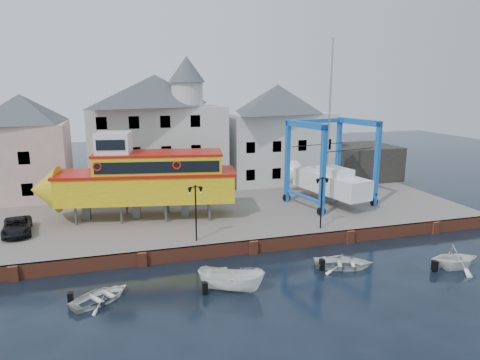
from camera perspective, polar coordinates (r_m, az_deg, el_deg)
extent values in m
plane|color=black|center=(32.03, 1.77, -9.77)|extent=(140.00, 140.00, 0.00)
cube|color=#635B56|center=(41.89, -2.84, -3.61)|extent=(44.00, 22.00, 1.00)
cube|color=brown|center=(31.95, 1.71, -8.87)|extent=(44.00, 0.25, 1.00)
cube|color=brown|center=(31.22, -27.98, -10.95)|extent=(0.60, 0.36, 1.00)
cube|color=brown|center=(30.48, -12.90, -10.29)|extent=(0.60, 0.36, 1.00)
cube|color=brown|center=(31.80, 1.81, -8.97)|extent=(0.60, 0.36, 1.00)
cube|color=brown|center=(34.95, 14.50, -7.36)|extent=(0.60, 0.36, 1.00)
cube|color=brown|center=(39.49, 24.62, -5.80)|extent=(0.60, 0.36, 1.00)
cube|color=tan|center=(47.60, -26.61, 2.28)|extent=(8.00, 7.00, 7.50)
pyramid|color=#3A4249|center=(47.07, -27.23, 8.45)|extent=(8.00, 7.00, 2.80)
cube|color=black|center=(44.57, -26.48, -1.16)|extent=(1.00, 0.08, 1.20)
cube|color=black|center=(44.02, -26.86, 2.64)|extent=(1.00, 0.08, 1.20)
cube|color=beige|center=(47.33, -10.93, 4.27)|extent=(14.00, 8.00, 9.00)
pyramid|color=#3A4249|center=(46.85, -11.25, 11.66)|extent=(14.00, 8.00, 3.20)
cube|color=black|center=(43.80, -17.46, -0.62)|extent=(1.00, 0.08, 1.20)
cube|color=black|center=(43.80, -13.54, -0.39)|extent=(1.00, 0.08, 1.20)
cube|color=black|center=(44.02, -9.64, -0.15)|extent=(1.00, 0.08, 1.20)
cube|color=black|center=(44.43, -5.80, 0.09)|extent=(1.00, 0.08, 1.20)
cube|color=black|center=(43.24, -17.72, 3.25)|extent=(1.00, 0.08, 1.20)
cube|color=black|center=(43.25, -13.74, 3.49)|extent=(1.00, 0.08, 1.20)
cube|color=black|center=(43.46, -9.79, 3.71)|extent=(1.00, 0.08, 1.20)
cube|color=black|center=(43.88, -5.89, 3.92)|extent=(1.00, 0.08, 1.20)
cube|color=black|center=(42.88, -17.99, 7.20)|extent=(1.00, 0.08, 1.20)
cube|color=black|center=(42.89, -13.95, 7.45)|extent=(1.00, 0.08, 1.20)
cube|color=black|center=(43.11, -9.94, 7.65)|extent=(1.00, 0.08, 1.20)
cube|color=black|center=(43.53, -5.98, 7.82)|extent=(1.00, 0.08, 1.20)
cylinder|color=beige|center=(44.85, -7.05, 11.26)|extent=(3.20, 3.20, 2.40)
cone|color=#3A4249|center=(44.86, -7.14, 14.45)|extent=(3.80, 3.80, 2.60)
cube|color=beige|center=(51.04, 4.92, 4.48)|extent=(12.00, 8.00, 8.00)
pyramid|color=#3A4249|center=(50.56, 5.04, 10.77)|extent=(12.00, 8.00, 3.20)
cube|color=black|center=(46.31, 1.41, 0.67)|extent=(1.00, 0.08, 1.20)
cube|color=black|center=(47.28, 4.88, 0.87)|extent=(1.00, 0.08, 1.20)
cube|color=black|center=(48.42, 8.20, 1.07)|extent=(1.00, 0.08, 1.20)
cube|color=black|center=(49.71, 11.36, 1.25)|extent=(1.00, 0.08, 1.20)
cube|color=black|center=(45.78, 1.43, 4.34)|extent=(1.00, 0.08, 1.20)
cube|color=black|center=(46.77, 4.95, 4.47)|extent=(1.00, 0.08, 1.20)
cube|color=black|center=(47.91, 8.31, 4.58)|extent=(1.00, 0.08, 1.20)
cube|color=black|center=(49.22, 11.51, 4.67)|extent=(1.00, 0.08, 1.20)
cube|color=black|center=(54.00, 15.62, 2.36)|extent=(8.00, 7.00, 4.00)
cylinder|color=black|center=(31.20, -5.90, -4.59)|extent=(0.12, 0.12, 4.00)
cube|color=black|center=(30.66, -5.99, -0.93)|extent=(0.90, 0.06, 0.06)
sphere|color=black|center=(30.64, -5.99, -0.81)|extent=(0.16, 0.16, 0.16)
cone|color=black|center=(30.66, -6.71, -1.47)|extent=(0.32, 0.32, 0.45)
sphere|color=white|center=(30.70, -6.71, -1.80)|extent=(0.18, 0.18, 0.18)
cone|color=black|center=(30.79, -5.25, -1.37)|extent=(0.32, 0.32, 0.45)
sphere|color=white|center=(30.84, -5.24, -1.70)|extent=(0.18, 0.18, 0.18)
cylinder|color=black|center=(34.30, 10.79, -3.16)|extent=(0.12, 0.12, 4.00)
cube|color=black|center=(33.80, 10.93, 0.18)|extent=(0.90, 0.06, 0.06)
sphere|color=black|center=(33.79, 10.94, 0.30)|extent=(0.16, 0.16, 0.16)
cone|color=black|center=(33.68, 10.31, -0.31)|extent=(0.32, 0.32, 0.45)
sphere|color=white|center=(33.72, 10.29, -0.61)|extent=(0.18, 0.18, 0.18)
cone|color=black|center=(34.04, 11.51, -0.22)|extent=(0.32, 0.32, 0.45)
sphere|color=white|center=(34.08, 11.50, -0.52)|extent=(0.18, 0.18, 0.18)
cylinder|color=#59595E|center=(37.28, -21.05, -4.48)|extent=(0.23, 0.23, 1.55)
cylinder|color=#59595E|center=(39.97, -20.02, -3.27)|extent=(0.23, 0.23, 1.55)
cylinder|color=#59595E|center=(36.50, -15.54, -4.44)|extent=(0.23, 0.23, 1.55)
cylinder|color=#59595E|center=(39.25, -14.88, -3.21)|extent=(0.23, 0.23, 1.55)
cylinder|color=#59595E|center=(36.08, -9.84, -4.36)|extent=(0.23, 0.23, 1.55)
cylinder|color=#59595E|center=(38.86, -9.59, -3.11)|extent=(0.23, 0.23, 1.55)
cylinder|color=#59595E|center=(36.02, -4.07, -4.23)|extent=(0.23, 0.23, 1.55)
cylinder|color=#59595E|center=(38.80, -4.23, -2.99)|extent=(0.23, 0.23, 1.55)
cube|color=#59595E|center=(38.49, -19.77, -3.85)|extent=(0.70, 0.62, 1.55)
cube|color=#59595E|center=(37.72, -13.64, -3.78)|extent=(0.70, 0.62, 1.55)
cube|color=#59595E|center=(37.40, -7.33, -3.66)|extent=(0.70, 0.62, 1.55)
cube|color=yellow|center=(37.11, -12.21, -0.92)|extent=(14.95, 6.35, 2.28)
cone|color=yellow|center=(38.92, -24.58, -1.17)|extent=(2.92, 4.26, 3.93)
cube|color=#B01509|center=(36.85, -12.30, 0.96)|extent=(15.28, 6.57, 0.23)
cube|color=yellow|center=(36.61, -10.74, 2.11)|extent=(10.80, 5.24, 1.66)
cube|color=black|center=(34.85, -10.96, 1.66)|extent=(9.80, 1.76, 0.93)
cube|color=black|center=(38.36, -10.55, 2.67)|extent=(9.80, 1.76, 0.93)
cube|color=#B01509|center=(36.46, -10.80, 3.53)|extent=(11.02, 5.37, 0.19)
cube|color=white|center=(36.81, -16.50, 4.66)|extent=(3.11, 3.11, 1.88)
cube|color=black|center=(35.46, -16.89, 4.48)|extent=(2.24, 0.45, 0.83)
torus|color=#B01509|center=(35.47, -18.50, 1.68)|extent=(0.74, 0.27, 0.72)
torus|color=#B01509|center=(34.68, -8.42, 1.96)|extent=(0.74, 0.27, 0.72)
cube|color=#0E58AA|center=(37.19, 11.00, 1.14)|extent=(0.47, 0.47, 7.89)
cylinder|color=black|center=(38.04, 10.78, -4.10)|extent=(0.83, 0.45, 0.79)
cube|color=#0E58AA|center=(41.26, 6.34, 2.42)|extent=(0.47, 0.47, 7.89)
cylinder|color=black|center=(42.03, 6.22, -2.34)|extent=(0.83, 0.45, 0.79)
cube|color=#0E58AA|center=(41.52, 17.77, 1.96)|extent=(0.47, 0.47, 7.89)
cylinder|color=black|center=(42.28, 17.45, -2.77)|extent=(0.83, 0.45, 0.79)
cube|color=#0E58AA|center=(45.20, 12.96, 3.07)|extent=(0.47, 0.47, 7.89)
cylinder|color=black|center=(45.90, 12.74, -1.30)|extent=(0.83, 0.45, 0.79)
cube|color=#0E58AA|center=(38.67, 8.73, 7.28)|extent=(1.65, 5.58, 0.55)
cube|color=#0E58AA|center=(39.81, 8.42, -2.17)|extent=(1.53, 5.55, 0.24)
cube|color=#0E58AA|center=(42.85, 15.55, 7.48)|extent=(1.65, 5.58, 0.55)
cube|color=#0E58AA|center=(43.88, 15.05, -1.08)|extent=(1.53, 5.55, 0.24)
cube|color=#0E58AA|center=(42.68, 9.99, 7.73)|extent=(6.68, 1.90, 0.39)
cube|color=white|center=(41.56, 11.95, -0.40)|extent=(4.42, 8.82, 1.80)
cone|color=white|center=(45.37, 7.82, 0.85)|extent=(2.93, 2.34, 2.59)
cube|color=#59595E|center=(41.87, 11.87, -2.12)|extent=(0.72, 2.04, 0.79)
cube|color=white|center=(40.89, 12.55, 1.14)|extent=(2.51, 3.70, 0.68)
cylinder|color=#99999E|center=(41.01, 11.89, 9.47)|extent=(0.19, 0.19, 12.40)
cube|color=black|center=(39.46, 14.10, 3.88)|extent=(6.03, 1.50, 0.05)
cube|color=black|center=(42.47, 10.37, 4.66)|extent=(6.03, 1.50, 0.05)
imported|color=black|center=(37.04, -27.60, -5.49)|extent=(2.57, 4.55, 1.20)
imported|color=white|center=(26.76, -1.20, -14.51)|extent=(4.40, 3.37, 1.61)
imported|color=white|center=(30.65, 13.57, -11.21)|extent=(4.70, 4.01, 0.82)
imported|color=white|center=(32.95, 26.62, -10.52)|extent=(3.84, 3.45, 1.80)
imported|color=white|center=(26.86, -18.07, -15.07)|extent=(4.36, 4.06, 0.73)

